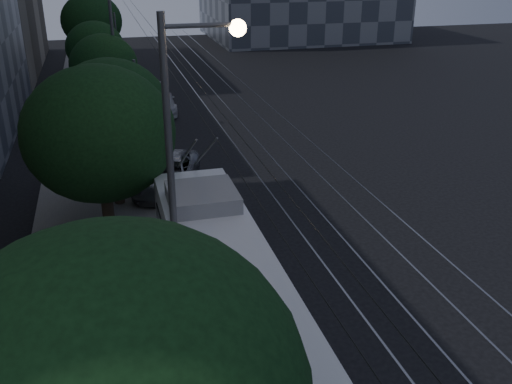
{
  "coord_description": "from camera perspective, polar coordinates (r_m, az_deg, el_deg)",
  "views": [
    {
      "loc": [
        -6.74,
        -15.26,
        10.45
      ],
      "look_at": [
        -1.78,
        2.9,
        2.35
      ],
      "focal_mm": 40.0,
      "sensor_mm": 36.0,
      "label": 1
    }
  ],
  "objects": [
    {
      "name": "overhead_wires",
      "position": [
        35.99,
        -12.43,
        11.57
      ],
      "size": [
        2.23,
        90.0,
        6.0
      ],
      "color": "black",
      "rests_on": "ground"
    },
    {
      "name": "tree_4",
      "position": [
        41.22,
        -15.79,
        13.69
      ],
      "size": [
        3.91,
        3.91,
        5.96
      ],
      "color": "#2D2319",
      "rests_on": "ground"
    },
    {
      "name": "ground",
      "position": [
        19.68,
        7.33,
        -8.99
      ],
      "size": [
        120.0,
        120.0,
        0.0
      ],
      "primitive_type": "plane",
      "color": "black",
      "rests_on": "ground"
    },
    {
      "name": "tree_5",
      "position": [
        51.06,
        -16.12,
        16.09
      ],
      "size": [
        4.96,
        4.96,
        7.06
      ],
      "color": "#2D2319",
      "rests_on": "ground"
    },
    {
      "name": "tree_2",
      "position": [
        24.37,
        -14.32,
        7.7
      ],
      "size": [
        4.89,
        4.89,
        6.41
      ],
      "color": "#2D2319",
      "rests_on": "ground"
    },
    {
      "name": "streetlamp_near",
      "position": [
        15.27,
        -7.18,
        4.2
      ],
      "size": [
        2.22,
        0.44,
        9.04
      ],
      "color": "#525254",
      "rests_on": "ground"
    },
    {
      "name": "tree_3",
      "position": [
        36.52,
        -14.99,
        12.17
      ],
      "size": [
        4.07,
        4.07,
        5.74
      ],
      "color": "#2D2319",
      "rests_on": "ground"
    },
    {
      "name": "sidewalk",
      "position": [
        36.76,
        -15.91,
        5.99
      ],
      "size": [
        5.0,
        90.0,
        0.15
      ],
      "primitive_type": "cube",
      "color": "slate",
      "rests_on": "ground"
    },
    {
      "name": "tree_1",
      "position": [
        20.9,
        -15.4,
        5.61
      ],
      "size": [
        5.38,
        5.38,
        6.83
      ],
      "color": "#2D2319",
      "rests_on": "ground"
    },
    {
      "name": "car_white_b",
      "position": [
        40.17,
        -9.79,
        9.03
      ],
      "size": [
        2.34,
        5.48,
        1.57
      ],
      "primitive_type": "imported",
      "rotation": [
        0.0,
        0.0,
        -0.02
      ],
      "color": "#B0B0B5",
      "rests_on": "ground"
    },
    {
      "name": "car_white_c",
      "position": [
        41.02,
        -11.56,
        9.0
      ],
      "size": [
        1.94,
        4.13,
        1.31
      ],
      "primitive_type": "imported",
      "rotation": [
        0.0,
        0.0,
        -0.14
      ],
      "color": "silver",
      "rests_on": "ground"
    },
    {
      "name": "streetlamp_far",
      "position": [
        36.27,
        -13.52,
        15.55
      ],
      "size": [
        2.39,
        0.44,
        9.87
      ],
      "color": "#525254",
      "rests_on": "ground"
    },
    {
      "name": "car_white_a",
      "position": [
        30.96,
        -9.99,
        4.45
      ],
      "size": [
        2.41,
        4.01,
        1.28
      ],
      "primitive_type": "imported",
      "rotation": [
        0.0,
        0.0,
        0.26
      ],
      "color": "#B9B9BD",
      "rests_on": "ground"
    },
    {
      "name": "pickup_silver",
      "position": [
        26.82,
        -8.87,
        1.84
      ],
      "size": [
        4.02,
        6.03,
        1.54
      ],
      "primitive_type": "imported",
      "rotation": [
        0.0,
        0.0,
        -0.29
      ],
      "color": "#93959A",
      "rests_on": "ground"
    },
    {
      "name": "trolleybus",
      "position": [
        16.07,
        -3.37,
        -9.9
      ],
      "size": [
        2.68,
        12.14,
        5.63
      ],
      "rotation": [
        0.0,
        0.0,
        -0.0
      ],
      "color": "white",
      "rests_on": "ground"
    },
    {
      "name": "tram_rails",
      "position": [
        37.92,
        -0.57,
        7.3
      ],
      "size": [
        4.52,
        90.0,
        0.02
      ],
      "color": "gray",
      "rests_on": "ground"
    },
    {
      "name": "car_white_d",
      "position": [
        51.26,
        -12.53,
        11.73
      ],
      "size": [
        1.91,
        3.99,
        1.32
      ],
      "primitive_type": "imported",
      "rotation": [
        0.0,
        0.0,
        -0.09
      ],
      "color": "silver",
      "rests_on": "ground"
    }
  ]
}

